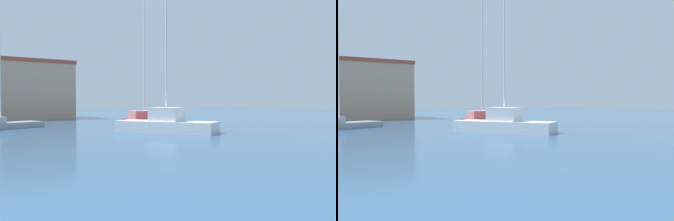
# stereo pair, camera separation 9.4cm
# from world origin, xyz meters

# --- Properties ---
(water) EXTENTS (160.00, 160.00, 0.00)m
(water) POSITION_xyz_m (15.00, 20.00, 0.00)
(water) COLOR #2D5175
(water) RESTS_ON ground
(sailboat_red_outer_mooring) EXTENTS (3.83, 8.07, 12.90)m
(sailboat_red_outer_mooring) POSITION_xyz_m (17.90, 23.54, 0.59)
(sailboat_red_outer_mooring) COLOR #B22823
(sailboat_red_outer_mooring) RESTS_ON water
(sailboat_white_behind_lamppost) EXTENTS (6.45, 8.05, 13.41)m
(sailboat_white_behind_lamppost) POSITION_xyz_m (16.13, 16.50, 0.71)
(sailboat_white_behind_lamppost) COLOR white
(sailboat_white_behind_lamppost) RESTS_ON water
(yacht_club) EXTENTS (10.38, 9.52, 8.11)m
(yacht_club) POSITION_xyz_m (11.45, 45.32, 4.07)
(yacht_club) COLOR tan
(yacht_club) RESTS_ON ground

